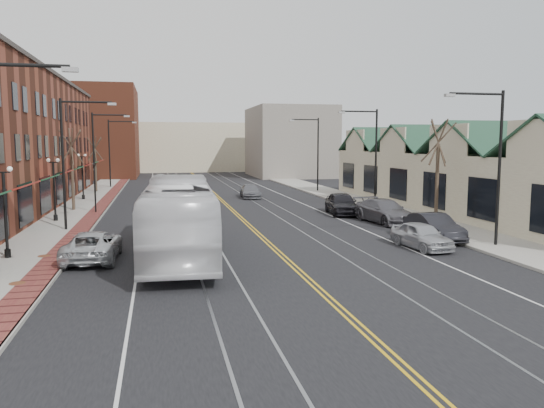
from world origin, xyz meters
name	(u,v)px	position (x,y,z in m)	size (l,w,h in m)	color
ground	(321,292)	(0.00, 0.00, 0.00)	(160.00, 160.00, 0.00)	black
sidewalk_left	(68,221)	(-12.00, 20.00, 0.07)	(4.00, 120.00, 0.15)	gray
sidewalk_right	(391,212)	(12.00, 20.00, 0.07)	(4.00, 120.00, 0.15)	gray
building_right	(461,182)	(18.00, 20.00, 2.30)	(8.00, 36.00, 4.60)	#C0B394
backdrop_left	(91,132)	(-16.00, 70.00, 7.00)	(14.00, 18.00, 14.00)	brown
backdrop_mid	(189,147)	(0.00, 85.00, 4.50)	(22.00, 14.00, 9.00)	#C0B394
backdrop_right	(290,142)	(15.00, 65.00, 5.50)	(12.00, 16.00, 11.00)	slate
streetlight_l_1	(70,150)	(-11.05, 16.00, 5.03)	(3.33, 0.25, 8.00)	black
streetlight_l_2	(99,148)	(-11.05, 32.00, 5.03)	(3.33, 0.25, 8.00)	black
streetlight_l_3	(113,146)	(-11.05, 48.00, 5.03)	(3.33, 0.25, 8.00)	black
streetlight_r_0	(492,152)	(11.05, 6.00, 5.03)	(3.33, 0.25, 8.00)	black
streetlight_r_1	(371,148)	(11.05, 22.00, 5.03)	(3.33, 0.25, 8.00)	black
streetlight_r_2	(314,146)	(11.05, 38.00, 5.03)	(3.33, 0.25, 8.00)	black
lamppost_l_1	(5,214)	(-12.80, 8.00, 2.20)	(0.84, 0.28, 4.27)	black
lamppost_l_2	(54,191)	(-12.80, 20.00, 2.20)	(0.84, 0.28, 4.27)	black
lamppost_l_3	(83,177)	(-12.80, 34.00, 2.20)	(0.84, 0.28, 4.27)	black
tree_left_near	(72,168)	(-12.50, 26.00, 3.51)	(1.78, 1.37, 6.48)	#382B21
tree_left_far	(95,163)	(-12.50, 42.00, 3.28)	(1.66, 1.28, 6.02)	#382B21
tree_right_mid	(437,169)	(12.50, 14.00, 3.75)	(1.90, 1.46, 6.93)	#382B21
manhole_mid	(17,283)	(-11.20, 3.00, 0.16)	(0.60, 0.60, 0.02)	#592D19
manhole_far	(44,256)	(-11.20, 8.00, 0.16)	(0.60, 0.60, 0.02)	#592D19
traffic_signal	(95,184)	(-10.60, 24.00, 2.35)	(0.18, 0.15, 3.80)	black
transit_bus	(179,218)	(-4.88, 7.47, 1.88)	(3.16, 13.52, 3.77)	silver
parked_suv	(93,246)	(-8.90, 7.23, 0.70)	(2.33, 5.05, 1.40)	silver
parked_car_a	(421,236)	(7.50, 6.52, 0.69)	(1.64, 4.07, 1.39)	#AFB1B7
parked_car_b	(434,227)	(9.30, 8.51, 0.76)	(1.61, 4.63, 1.52)	black
parked_car_c	(384,211)	(9.30, 15.18, 0.81)	(2.26, 5.56, 1.61)	#5A595F
parked_car_d	(342,203)	(7.88, 19.87, 0.85)	(2.00, 4.97, 1.69)	black
distant_car_left	(163,187)	(-5.37, 38.96, 0.73)	(1.54, 4.42, 1.45)	#222228
distant_car_right	(250,191)	(3.08, 33.28, 0.66)	(1.84, 4.53, 1.31)	slate
distant_car_far	(160,178)	(-5.58, 53.56, 0.70)	(1.65, 4.11, 1.40)	silver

